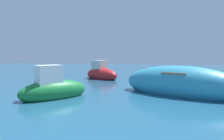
% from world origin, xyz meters
% --- Properties ---
extents(moored_boat_1, '(3.11, 3.25, 1.14)m').
position_xyz_m(moored_boat_1, '(-3.88, 14.68, 0.32)').
color(moored_boat_1, teal).
rests_on(moored_boat_1, ground).
extents(moored_boat_3, '(3.67, 3.12, 1.79)m').
position_xyz_m(moored_boat_3, '(-9.88, 13.07, 0.42)').
color(moored_boat_3, '#B21E1E').
rests_on(moored_boat_3, ground).
extents(moored_boat_4, '(6.30, 4.50, 1.87)m').
position_xyz_m(moored_boat_4, '(-4.15, 7.25, 0.52)').
color(moored_boat_4, teal).
rests_on(moored_boat_4, ground).
extents(moored_boat_5, '(2.93, 3.35, 1.77)m').
position_xyz_m(moored_boat_5, '(-9.89, 5.06, 0.41)').
color(moored_boat_5, '#197233').
rests_on(moored_boat_5, ground).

